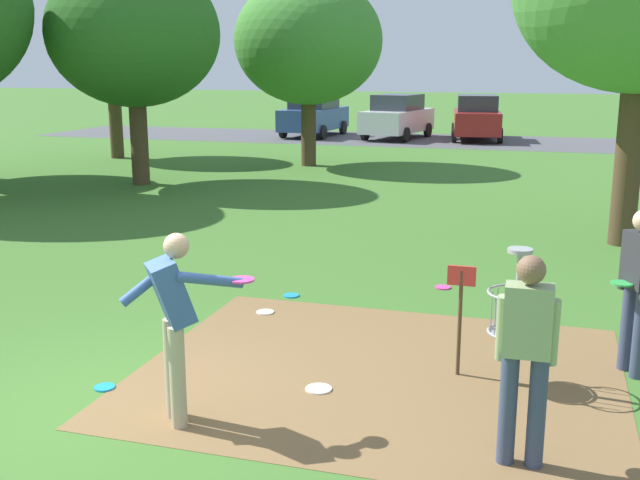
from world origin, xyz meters
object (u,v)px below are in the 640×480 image
(parked_car_leftmost, at_px, (314,115))
(parked_car_center_left, at_px, (397,117))
(player_foreground_watching, at_px, (526,349))
(tree_far_left, at_px, (308,41))
(parked_car_center_right, at_px, (477,118))
(frisbee_scattered_a, at_px, (319,389))
(disc_golf_basket, at_px, (510,311))
(tree_near_right, at_px, (111,35))
(player_waiting_right, at_px, (174,316))
(frisbee_mid_grass, at_px, (291,295))
(frisbee_near_basket, at_px, (443,287))
(player_waiting_left, at_px, (638,283))
(frisbee_by_tee, at_px, (265,312))
(frisbee_far_right, at_px, (105,387))
(tree_mid_right, at_px, (134,34))

(parked_car_leftmost, bearing_deg, parked_car_center_left, -1.41)
(player_foreground_watching, distance_m, tree_far_left, 18.51)
(parked_car_leftmost, relative_size, parked_car_center_right, 0.98)
(frisbee_scattered_a, distance_m, parked_car_center_left, 25.75)
(disc_golf_basket, height_order, tree_near_right, tree_near_right)
(player_waiting_right, distance_m, frisbee_scattered_a, 1.71)
(player_foreground_watching, bearing_deg, tree_near_right, 129.25)
(frisbee_mid_grass, relative_size, tree_far_left, 0.04)
(disc_golf_basket, relative_size, frisbee_near_basket, 6.27)
(player_waiting_left, distance_m, tree_far_left, 16.98)
(player_foreground_watching, height_order, tree_far_left, tree_far_left)
(frisbee_by_tee, bearing_deg, parked_car_leftmost, 105.62)
(frisbee_far_right, xyz_separation_m, tree_far_left, (-3.11, 16.56, 3.74))
(player_waiting_right, bearing_deg, frisbee_mid_grass, 93.69)
(player_waiting_left, distance_m, player_waiting_right, 4.56)
(disc_golf_basket, bearing_deg, frisbee_by_tee, 155.77)
(disc_golf_basket, xyz_separation_m, tree_mid_right, (-9.98, 10.47, 3.08))
(frisbee_by_tee, bearing_deg, disc_golf_basket, -24.23)
(player_waiting_left, bearing_deg, player_waiting_right, -149.72)
(disc_golf_basket, height_order, tree_mid_right, tree_mid_right)
(player_waiting_left, height_order, parked_car_leftmost, parked_car_leftmost)
(frisbee_scattered_a, xyz_separation_m, tree_mid_right, (-8.24, 11.15, 3.82))
(frisbee_near_basket, bearing_deg, parked_car_center_right, 94.20)
(parked_car_center_right, bearing_deg, frisbee_near_basket, -85.80)
(frisbee_by_tee, xyz_separation_m, tree_near_right, (-10.56, 13.97, 4.00))
(player_waiting_right, height_order, frisbee_by_tee, player_waiting_right)
(tree_far_left, bearing_deg, player_waiting_left, -61.19)
(tree_mid_right, bearing_deg, tree_far_left, 57.35)
(frisbee_scattered_a, height_order, parked_car_center_right, parked_car_center_right)
(frisbee_scattered_a, distance_m, tree_near_right, 20.36)
(tree_mid_right, xyz_separation_m, parked_car_center_right, (7.31, 14.64, -2.91))
(frisbee_near_basket, relative_size, parked_car_leftmost, 0.05)
(tree_far_left, xyz_separation_m, parked_car_center_right, (4.21, 9.80, -2.83))
(frisbee_mid_grass, relative_size, tree_near_right, 0.04)
(disc_golf_basket, height_order, frisbee_far_right, disc_golf_basket)
(tree_mid_right, bearing_deg, player_foreground_watching, -49.82)
(frisbee_by_tee, bearing_deg, frisbee_scattered_a, -57.15)
(player_waiting_left, relative_size, frisbee_scattered_a, 6.63)
(frisbee_far_right, distance_m, tree_near_right, 19.72)
(player_waiting_left, bearing_deg, parked_car_leftmost, 114.11)
(frisbee_mid_grass, xyz_separation_m, frisbee_far_right, (-0.78, -3.40, 0.00))
(tree_far_left, bearing_deg, frisbee_near_basket, -64.43)
(frisbee_scattered_a, distance_m, parked_car_center_right, 25.82)
(disc_golf_basket, bearing_deg, parked_car_leftmost, 111.20)
(parked_car_center_left, bearing_deg, frisbee_far_right, -85.27)
(player_foreground_watching, relative_size, frisbee_mid_grass, 7.89)
(parked_car_center_left, bearing_deg, parked_car_leftmost, 178.59)
(player_foreground_watching, height_order, player_waiting_right, same)
(tree_near_right, bearing_deg, tree_far_left, -0.32)
(frisbee_near_basket, bearing_deg, tree_near_right, 135.87)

